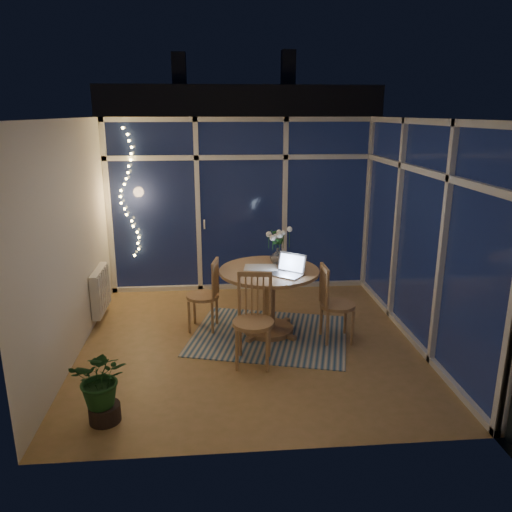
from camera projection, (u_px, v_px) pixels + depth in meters
name	position (u px, v px, depth m)	size (l,w,h in m)	color
floor	(252.00, 343.00, 5.99)	(4.00, 4.00, 0.00)	olive
ceiling	(252.00, 118.00, 5.27)	(4.00, 4.00, 0.00)	white
wall_back	(241.00, 206.00, 7.54)	(4.00, 0.04, 2.60)	silver
wall_front	(273.00, 302.00, 3.71)	(4.00, 0.04, 2.60)	silver
wall_left	(70.00, 241.00, 5.46)	(0.04, 4.00, 2.60)	silver
wall_right	(423.00, 234.00, 5.79)	(0.04, 4.00, 2.60)	silver
window_wall_back	(242.00, 206.00, 7.50)	(4.00, 0.10, 2.60)	silver
window_wall_right	(420.00, 234.00, 5.79)	(0.10, 4.00, 2.60)	silver
radiator	(100.00, 290.00, 6.58)	(0.10, 0.70, 0.58)	silver
fairy_lights	(128.00, 194.00, 7.23)	(0.24, 0.10, 1.85)	#FFD366
garden_patio	(257.00, 242.00, 10.83)	(12.00, 6.00, 0.10)	black
garden_fence	(232.00, 195.00, 11.00)	(11.00, 0.08, 1.80)	#311A12
neighbour_roof	(238.00, 130.00, 13.54)	(7.00, 3.00, 2.20)	#31343B
garden_shrubs	(193.00, 239.00, 9.05)	(0.90, 0.90, 0.90)	black
rug	(270.00, 335.00, 6.18)	(1.87, 1.49, 0.01)	beige
dining_table	(269.00, 301.00, 6.16)	(1.21, 1.21, 0.83)	#976D44
chair_left	(203.00, 294.00, 6.25)	(0.43, 0.43, 0.93)	#976D44
chair_right	(338.00, 303.00, 5.93)	(0.44, 0.44, 0.96)	#976D44
chair_front	(253.00, 321.00, 5.35)	(0.47, 0.47, 1.02)	#976D44
laptop	(286.00, 265.00, 5.79)	(0.36, 0.30, 0.26)	#BBBABF
flower_vase	(278.00, 255.00, 6.25)	(0.20, 0.20, 0.21)	silver
bowl	(298.00, 268.00, 6.04)	(0.15, 0.15, 0.04)	white
newspapers	(260.00, 268.00, 6.08)	(0.36, 0.28, 0.02)	silver
phone	(268.00, 273.00, 5.89)	(0.12, 0.06, 0.01)	black
potted_plant	(102.00, 383.00, 4.37)	(0.54, 0.47, 0.76)	#17431B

